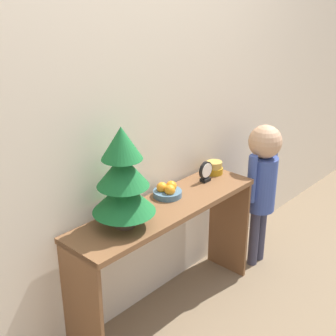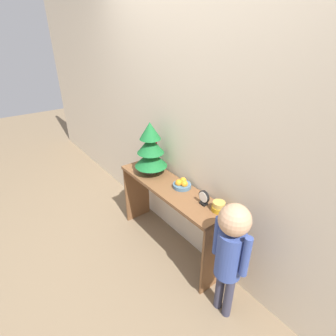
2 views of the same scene
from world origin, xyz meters
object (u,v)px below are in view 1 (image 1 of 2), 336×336
Objects in this scene: singing_bowl at (214,168)px; child_figure at (262,176)px; desk_clock at (206,172)px; mini_tree at (123,179)px; fruit_bowl at (168,191)px.

singing_bowl is 0.35m from child_figure.
desk_clock is 0.13× the size of child_figure.
mini_tree reaches higher than desk_clock.
desk_clock is 0.45m from child_figure.
singing_bowl is 0.13m from desk_clock.
fruit_bowl is 1.50× the size of singing_bowl.
mini_tree is at bearing -177.12° from desk_clock.
child_figure is (0.41, -0.14, -0.12)m from desk_clock.
mini_tree is 4.11× the size of desk_clock.
singing_bowl is (0.43, 0.00, 0.01)m from fruit_bowl.
mini_tree is at bearing 174.35° from child_figure.
mini_tree is 1.14m from child_figure.
mini_tree is 0.71m from desk_clock.
mini_tree is at bearing -170.37° from fruit_bowl.
fruit_bowl is at bearing 9.63° from mini_tree.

